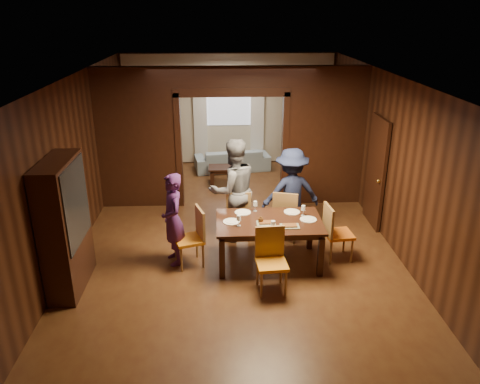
{
  "coord_description": "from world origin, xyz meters",
  "views": [
    {
      "loc": [
        -0.26,
        -7.74,
        3.97
      ],
      "look_at": [
        0.07,
        -0.4,
        1.05
      ],
      "focal_mm": 35.0,
      "sensor_mm": 36.0,
      "label": 1
    }
  ],
  "objects_px": {
    "chair_near": "(272,262)",
    "hutch": "(65,226)",
    "chair_far_l": "(239,213)",
    "coffee_table": "(225,175)",
    "person_purple": "(173,219)",
    "person_grey": "(233,190)",
    "dining_table": "(269,242)",
    "chair_right": "(339,232)",
    "sofa": "(232,159)",
    "chair_far_r": "(286,214)",
    "chair_left": "(189,238)",
    "person_navy": "(291,193)"
  },
  "relations": [
    {
      "from": "person_purple",
      "to": "person_grey",
      "type": "relative_size",
      "value": 0.83
    },
    {
      "from": "person_purple",
      "to": "chair_far_r",
      "type": "height_order",
      "value": "person_purple"
    },
    {
      "from": "dining_table",
      "to": "chair_left",
      "type": "distance_m",
      "value": 1.31
    },
    {
      "from": "chair_right",
      "to": "hutch",
      "type": "bearing_deg",
      "value": 92.49
    },
    {
      "from": "coffee_table",
      "to": "chair_right",
      "type": "bearing_deg",
      "value": -64.1
    },
    {
      "from": "chair_far_r",
      "to": "dining_table",
      "type": "bearing_deg",
      "value": 80.19
    },
    {
      "from": "coffee_table",
      "to": "chair_far_l",
      "type": "xyz_separation_m",
      "value": [
        0.2,
        -2.91,
        0.28
      ]
    },
    {
      "from": "dining_table",
      "to": "coffee_table",
      "type": "distance_m",
      "value": 3.89
    },
    {
      "from": "chair_left",
      "to": "chair_near",
      "type": "xyz_separation_m",
      "value": [
        1.26,
        -0.83,
        0.0
      ]
    },
    {
      "from": "person_navy",
      "to": "chair_far_l",
      "type": "relative_size",
      "value": 1.71
    },
    {
      "from": "person_navy",
      "to": "sofa",
      "type": "relative_size",
      "value": 0.87
    },
    {
      "from": "person_navy",
      "to": "hutch",
      "type": "bearing_deg",
      "value": 15.17
    },
    {
      "from": "person_grey",
      "to": "dining_table",
      "type": "relative_size",
      "value": 1.1
    },
    {
      "from": "chair_near",
      "to": "person_purple",
      "type": "bearing_deg",
      "value": 143.94
    },
    {
      "from": "sofa",
      "to": "dining_table",
      "type": "height_order",
      "value": "dining_table"
    },
    {
      "from": "coffee_table",
      "to": "chair_far_r",
      "type": "height_order",
      "value": "chair_far_r"
    },
    {
      "from": "person_purple",
      "to": "sofa",
      "type": "bearing_deg",
      "value": 148.46
    },
    {
      "from": "person_grey",
      "to": "person_purple",
      "type": "bearing_deg",
      "value": 18.28
    },
    {
      "from": "hutch",
      "to": "person_purple",
      "type": "bearing_deg",
      "value": 23.38
    },
    {
      "from": "chair_far_l",
      "to": "coffee_table",
      "type": "bearing_deg",
      "value": -82.38
    },
    {
      "from": "chair_near",
      "to": "coffee_table",
      "type": "bearing_deg",
      "value": 92.95
    },
    {
      "from": "coffee_table",
      "to": "chair_near",
      "type": "xyz_separation_m",
      "value": [
        0.61,
        -4.67,
        0.28
      ]
    },
    {
      "from": "person_navy",
      "to": "chair_left",
      "type": "height_order",
      "value": "person_navy"
    },
    {
      "from": "person_navy",
      "to": "chair_far_l",
      "type": "distance_m",
      "value": 1.02
    },
    {
      "from": "chair_far_l",
      "to": "person_navy",
      "type": "bearing_deg",
      "value": -170.29
    },
    {
      "from": "person_grey",
      "to": "person_navy",
      "type": "distance_m",
      "value": 1.06
    },
    {
      "from": "person_grey",
      "to": "person_navy",
      "type": "bearing_deg",
      "value": 163.99
    },
    {
      "from": "sofa",
      "to": "coffee_table",
      "type": "bearing_deg",
      "value": 69.79
    },
    {
      "from": "person_grey",
      "to": "chair_right",
      "type": "xyz_separation_m",
      "value": [
        1.72,
        -0.85,
        -0.45
      ]
    },
    {
      "from": "person_grey",
      "to": "dining_table",
      "type": "bearing_deg",
      "value": 99.32
    },
    {
      "from": "chair_near",
      "to": "person_navy",
      "type": "bearing_deg",
      "value": 69.14
    },
    {
      "from": "person_purple",
      "to": "hutch",
      "type": "bearing_deg",
      "value": -85.02
    },
    {
      "from": "dining_table",
      "to": "chair_right",
      "type": "height_order",
      "value": "chair_right"
    },
    {
      "from": "person_purple",
      "to": "chair_near",
      "type": "bearing_deg",
      "value": 39.97
    },
    {
      "from": "person_grey",
      "to": "chair_right",
      "type": "bearing_deg",
      "value": 132.51
    },
    {
      "from": "hutch",
      "to": "chair_right",
      "type": "bearing_deg",
      "value": 8.53
    },
    {
      "from": "chair_near",
      "to": "hutch",
      "type": "distance_m",
      "value": 3.07
    },
    {
      "from": "sofa",
      "to": "chair_far_l",
      "type": "xyz_separation_m",
      "value": [
        0.01,
        -3.87,
        0.21
      ]
    },
    {
      "from": "chair_far_l",
      "to": "sofa",
      "type": "bearing_deg",
      "value": -86.2
    },
    {
      "from": "person_grey",
      "to": "chair_left",
      "type": "distance_m",
      "value": 1.28
    },
    {
      "from": "chair_right",
      "to": "chair_left",
      "type": "bearing_deg",
      "value": 85.99
    },
    {
      "from": "dining_table",
      "to": "chair_near",
      "type": "xyz_separation_m",
      "value": [
        -0.04,
        -0.84,
        0.1
      ]
    },
    {
      "from": "coffee_table",
      "to": "chair_right",
      "type": "relative_size",
      "value": 0.82
    },
    {
      "from": "chair_left",
      "to": "chair_right",
      "type": "xyz_separation_m",
      "value": [
        2.48,
        0.09,
        0.0
      ]
    },
    {
      "from": "dining_table",
      "to": "chair_far_r",
      "type": "xyz_separation_m",
      "value": [
        0.4,
        0.84,
        0.1
      ]
    },
    {
      "from": "person_purple",
      "to": "coffee_table",
      "type": "xyz_separation_m",
      "value": [
        0.9,
        3.74,
        -0.57
      ]
    },
    {
      "from": "chair_far_l",
      "to": "hutch",
      "type": "bearing_deg",
      "value": 33.27
    },
    {
      "from": "chair_right",
      "to": "dining_table",
      "type": "bearing_deg",
      "value": 87.84
    },
    {
      "from": "chair_far_r",
      "to": "chair_right",
      "type": "bearing_deg",
      "value": 150.93
    },
    {
      "from": "person_purple",
      "to": "chair_left",
      "type": "bearing_deg",
      "value": 49.21
    }
  ]
}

